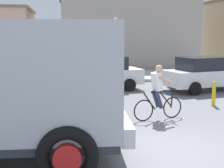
{
  "coord_description": "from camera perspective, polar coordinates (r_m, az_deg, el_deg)",
  "views": [
    {
      "loc": [
        -2.38,
        -7.32,
        2.66
      ],
      "look_at": [
        -0.93,
        2.5,
        1.2
      ],
      "focal_mm": 54.69,
      "sensor_mm": 36.0,
      "label": 1
    }
  ],
  "objects": [
    {
      "name": "car_white_mid",
      "position": [
        16.3,
        -2.06,
        1.86
      ],
      "size": [
        4.22,
        2.35,
        1.6
      ],
      "color": "white",
      "rests_on": "ground"
    },
    {
      "name": "cyclist",
      "position": [
        10.65,
        7.74,
        -1.41
      ],
      "size": [
        1.67,
        0.63,
        1.72
      ],
      "color": "black",
      "rests_on": "ground"
    },
    {
      "name": "car_red_near",
      "position": [
        16.61,
        15.26,
        1.7
      ],
      "size": [
        4.31,
        2.69,
        1.6
      ],
      "color": "white",
      "rests_on": "ground"
    },
    {
      "name": "sidewalk_far",
      "position": [
        21.2,
        -1.89,
        1.37
      ],
      "size": [
        80.0,
        5.0,
        0.16
      ],
      "primitive_type": "cube",
      "color": "#ADADA8",
      "rests_on": "ground"
    },
    {
      "name": "traffic_light_pole",
      "position": [
        11.35,
        0.52,
        5.37
      ],
      "size": [
        0.24,
        0.43,
        3.2
      ],
      "color": "red",
      "rests_on": "ground"
    },
    {
      "name": "ground_plane",
      "position": [
        8.14,
        9.26,
        -10.81
      ],
      "size": [
        120.0,
        120.0,
        0.0
      ],
      "primitive_type": "plane",
      "color": "slate"
    },
    {
      "name": "bollard_far",
      "position": [
        13.27,
        16.66,
        -1.58
      ],
      "size": [
        0.14,
        0.14,
        0.9
      ],
      "primitive_type": "cylinder",
      "color": "gold",
      "rests_on": "ground"
    },
    {
      "name": "building_mid_block",
      "position": [
        27.0,
        2.46,
        8.45
      ],
      "size": [
        10.31,
        5.66,
        5.41
      ],
      "color": "#9E9389",
      "rests_on": "ground"
    }
  ]
}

